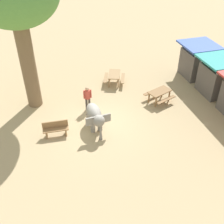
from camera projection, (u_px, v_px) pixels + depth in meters
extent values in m
plane|color=tan|center=(97.00, 126.00, 15.93)|extent=(60.00, 60.00, 0.00)
cylinder|color=gray|center=(100.00, 126.00, 15.44)|extent=(0.26, 0.26, 0.61)
cylinder|color=gray|center=(93.00, 127.00, 15.32)|extent=(0.26, 0.26, 0.61)
cylinder|color=gray|center=(96.00, 117.00, 16.07)|extent=(0.26, 0.26, 0.61)
cylinder|color=gray|center=(89.00, 119.00, 15.96)|extent=(0.26, 0.26, 0.61)
ellipsoid|color=gray|center=(94.00, 113.00, 15.30)|extent=(1.58, 0.87, 0.92)
sphere|color=gray|center=(99.00, 121.00, 14.52)|extent=(0.65, 0.65, 0.65)
cone|color=gray|center=(101.00, 132.00, 14.67)|extent=(0.20, 0.20, 1.03)
cube|color=gray|center=(106.00, 118.00, 14.71)|extent=(0.12, 0.53, 0.49)
cube|color=gray|center=(91.00, 121.00, 14.47)|extent=(0.12, 0.53, 0.49)
cylinder|color=#3F3833|center=(89.00, 104.00, 17.05)|extent=(0.14, 0.14, 0.82)
cylinder|color=#3F3833|center=(87.00, 104.00, 17.01)|extent=(0.14, 0.14, 0.82)
cylinder|color=#B23F33|center=(87.00, 94.00, 16.62)|extent=(0.32, 0.32, 0.58)
sphere|color=tan|center=(87.00, 89.00, 16.39)|extent=(0.22, 0.22, 0.22)
cylinder|color=#B23F33|center=(91.00, 94.00, 16.66)|extent=(0.09, 0.09, 0.55)
cylinder|color=#B23F33|center=(84.00, 95.00, 16.57)|extent=(0.09, 0.09, 0.55)
cylinder|color=brown|center=(28.00, 66.00, 16.17)|extent=(0.89, 0.89, 5.47)
cube|color=olive|center=(56.00, 129.00, 14.94)|extent=(0.49, 1.42, 0.06)
cube|color=olive|center=(55.00, 124.00, 14.94)|extent=(0.15, 1.40, 0.40)
cube|color=olive|center=(66.00, 131.00, 15.17)|extent=(0.36, 0.10, 0.42)
cube|color=olive|center=(47.00, 134.00, 14.98)|extent=(0.36, 0.10, 0.42)
cube|color=#9E7A51|center=(114.00, 74.00, 19.51)|extent=(1.69, 1.28, 0.06)
cylinder|color=#9E7A51|center=(118.00, 83.00, 19.23)|extent=(0.10, 0.10, 0.72)
cylinder|color=#9E7A51|center=(109.00, 83.00, 19.27)|extent=(0.10, 0.10, 0.72)
cylinder|color=#9E7A51|center=(119.00, 75.00, 20.20)|extent=(0.10, 0.10, 0.72)
cylinder|color=#9E7A51|center=(110.00, 75.00, 20.24)|extent=(0.10, 0.10, 0.72)
cube|color=#9E7A51|center=(123.00, 78.00, 19.65)|extent=(1.49, 0.75, 0.05)
cube|color=#9E7A51|center=(106.00, 78.00, 19.73)|extent=(1.49, 0.75, 0.05)
cube|color=olive|center=(160.00, 91.00, 17.59)|extent=(1.27, 1.68, 0.06)
cylinder|color=olive|center=(162.00, 92.00, 18.31)|extent=(0.10, 0.10, 0.72)
cylinder|color=olive|center=(169.00, 96.00, 17.90)|extent=(0.10, 0.10, 0.72)
cylinder|color=olive|center=(149.00, 97.00, 17.73)|extent=(0.10, 0.10, 0.72)
cylinder|color=olive|center=(156.00, 102.00, 17.32)|extent=(0.10, 0.10, 0.72)
cube|color=olive|center=(153.00, 91.00, 18.17)|extent=(0.74, 1.49, 0.05)
cube|color=olive|center=(166.00, 100.00, 17.36)|extent=(0.74, 1.49, 0.05)
cube|color=#59514C|center=(196.00, 64.00, 20.31)|extent=(2.00, 1.80, 2.00)
cube|color=#3856B2|center=(200.00, 45.00, 19.46)|extent=(2.50, 2.50, 0.12)
cylinder|color=gray|center=(213.00, 65.00, 19.68)|extent=(0.10, 0.10, 2.40)
cylinder|color=gray|center=(193.00, 68.00, 19.31)|extent=(0.10, 0.10, 2.40)
cylinder|color=gray|center=(200.00, 55.00, 21.08)|extent=(0.10, 0.10, 2.40)
cylinder|color=gray|center=(181.00, 58.00, 20.71)|extent=(0.10, 0.10, 2.40)
cube|color=#59514C|center=(216.00, 80.00, 18.29)|extent=(2.00, 1.80, 2.00)
cube|color=teal|center=(222.00, 60.00, 17.44)|extent=(2.50, 2.50, 0.12)
cylinder|color=gray|center=(214.00, 86.00, 17.29)|extent=(0.10, 0.10, 2.40)
cylinder|color=gray|center=(220.00, 70.00, 19.06)|extent=(0.10, 0.10, 2.40)
cylinder|color=gray|center=(199.00, 73.00, 18.69)|extent=(0.10, 0.10, 2.40)
cylinder|color=gray|center=(222.00, 92.00, 16.67)|extent=(0.10, 0.10, 2.40)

